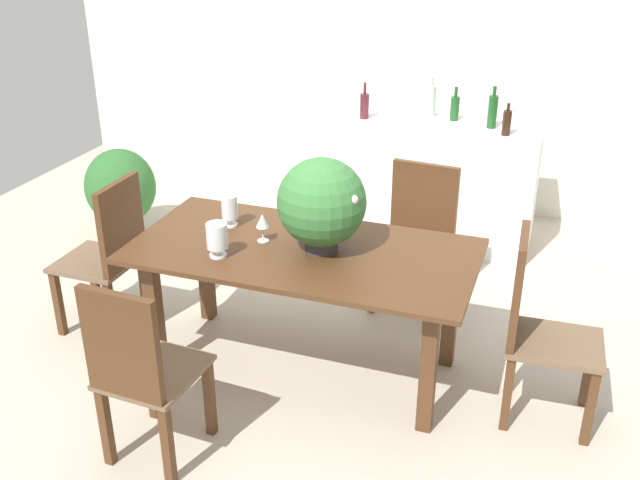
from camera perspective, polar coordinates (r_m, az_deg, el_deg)
ground_plane at (r=4.44m, az=-0.54°, el=-8.67°), size 7.04×7.04×0.00m
back_wall at (r=6.29m, az=7.78°, el=14.33°), size 6.40×0.10×2.60m
dining_table at (r=3.99m, az=-1.32°, el=-2.13°), size 1.86×0.92×0.76m
chair_far_right at (r=4.78m, az=7.64°, el=0.92°), size 0.51×0.47×0.93m
chair_near_left at (r=3.47m, az=-13.82°, el=-9.66°), size 0.44×0.47×0.98m
chair_head_end at (r=4.58m, az=-16.00°, el=-0.78°), size 0.45×0.44×0.99m
chair_foot_end at (r=3.82m, az=16.39°, el=-6.22°), size 0.48×0.42×1.02m
flower_centerpiece at (r=3.81m, az=0.12°, el=2.86°), size 0.47×0.47×0.51m
crystal_vase_left at (r=3.84m, az=-8.01°, el=0.22°), size 0.11×0.11×0.19m
crystal_vase_center_near at (r=4.19m, az=-7.03°, el=2.46°), size 0.09×0.09×0.18m
wine_glass at (r=3.98m, az=-4.50°, el=1.43°), size 0.07×0.07×0.16m
kitchen_counter at (r=5.71m, az=9.27°, el=4.37°), size 1.43×0.56×0.93m
wine_bottle_dark at (r=5.51m, az=13.26°, el=9.73°), size 0.07×0.07×0.31m
wine_bottle_clear at (r=5.37m, az=14.31°, el=8.85°), size 0.06×0.06×0.23m
wine_bottle_amber at (r=5.63m, az=3.47°, el=10.40°), size 0.07×0.07×0.27m
wine_bottle_tall at (r=5.66m, az=10.43°, el=10.08°), size 0.07×0.07×0.25m
wine_bottle_green at (r=5.72m, az=8.58°, el=10.65°), size 0.08×0.08×0.30m
potted_plant_floor at (r=5.97m, az=-15.23°, el=3.85°), size 0.55×0.55×0.70m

